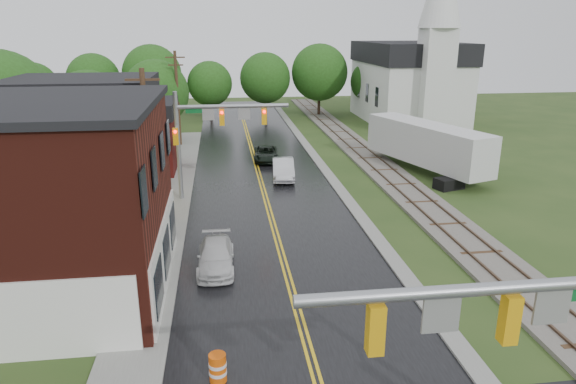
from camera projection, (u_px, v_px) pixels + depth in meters
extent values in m
cube|color=black|center=(261.00, 184.00, 37.90)|extent=(10.00, 90.00, 0.02)
cube|color=gray|center=(320.00, 165.00, 43.30)|extent=(0.80, 70.00, 0.12)
cube|color=gray|center=(170.00, 210.00, 32.41)|extent=(2.40, 50.00, 0.12)
cube|color=silver|center=(165.00, 254.00, 22.61)|extent=(0.10, 9.50, 3.00)
cube|color=tan|center=(89.00, 160.00, 31.79)|extent=(8.00, 7.00, 6.40)
cube|color=#3F0F0C|center=(130.00, 144.00, 40.72)|extent=(7.00, 6.00, 4.40)
cube|color=silver|center=(407.00, 92.00, 62.93)|extent=(10.00, 16.00, 7.00)
cube|color=black|center=(410.00, 53.00, 61.50)|extent=(10.40, 16.40, 2.40)
cube|color=silver|center=(434.00, 82.00, 54.77)|extent=(3.20, 3.20, 11.00)
cube|color=#59544C|center=(373.00, 162.00, 43.84)|extent=(3.20, 80.00, 0.20)
cube|color=#4C3828|center=(365.00, 160.00, 43.71)|extent=(0.10, 80.00, 0.12)
cube|color=#4C3828|center=(381.00, 160.00, 43.88)|extent=(0.10, 80.00, 0.12)
cylinder|color=gray|center=(479.00, 290.00, 9.82)|extent=(7.20, 0.26, 0.26)
cube|color=orange|center=(510.00, 319.00, 10.12)|extent=(0.32, 0.30, 1.05)
cube|color=orange|center=(375.00, 329.00, 9.79)|extent=(0.32, 0.30, 1.05)
cube|color=gray|center=(552.00, 307.00, 10.17)|extent=(0.75, 0.06, 0.75)
cube|color=gray|center=(441.00, 315.00, 9.89)|extent=(0.75, 0.06, 0.75)
cylinder|color=gray|center=(178.00, 147.00, 33.28)|extent=(0.28, 0.28, 7.20)
cylinder|color=gray|center=(233.00, 106.00, 32.94)|extent=(7.20, 0.26, 0.26)
cube|color=orange|center=(222.00, 117.00, 33.06)|extent=(0.32, 0.30, 1.05)
cube|color=orange|center=(264.00, 116.00, 33.40)|extent=(0.32, 0.30, 1.05)
cube|color=gray|center=(208.00, 114.00, 32.89)|extent=(0.75, 0.06, 0.75)
cube|color=gray|center=(244.00, 114.00, 33.18)|extent=(0.75, 0.06, 0.75)
cube|color=#0C5926|center=(197.00, 111.00, 32.73)|extent=(1.40, 0.04, 0.30)
sphere|color=#FF0C0C|center=(222.00, 113.00, 32.79)|extent=(0.20, 0.20, 0.20)
cylinder|color=#382616|center=(149.00, 152.00, 28.14)|extent=(0.28, 0.28, 9.00)
cube|color=#382616|center=(142.00, 80.00, 26.95)|extent=(1.80, 0.12, 0.12)
cube|color=#382616|center=(144.00, 93.00, 27.16)|extent=(1.40, 0.12, 0.12)
cylinder|color=#382616|center=(178.00, 99.00, 48.91)|extent=(0.28, 0.28, 9.00)
cube|color=#382616|center=(175.00, 57.00, 47.72)|extent=(1.80, 0.12, 0.12)
cube|color=#382616|center=(176.00, 65.00, 47.94)|extent=(1.40, 0.12, 0.12)
cylinder|color=black|center=(11.00, 163.00, 37.04)|extent=(0.36, 0.36, 3.42)
sphere|color=#204313|center=(1.00, 105.00, 35.77)|extent=(7.60, 7.60, 7.60)
sphere|color=#204313|center=(9.00, 115.00, 35.66)|extent=(5.32, 5.32, 5.32)
cylinder|color=black|center=(94.00, 143.00, 45.20)|extent=(0.36, 0.36, 2.70)
sphere|color=#204313|center=(89.00, 105.00, 44.19)|extent=(6.00, 6.00, 6.00)
sphere|color=#204313|center=(96.00, 112.00, 44.05)|extent=(4.20, 4.20, 4.20)
cylinder|color=black|center=(159.00, 128.00, 51.46)|extent=(0.36, 0.36, 2.88)
sphere|color=#204313|center=(156.00, 92.00, 50.39)|extent=(6.40, 6.40, 6.40)
sphere|color=#204313|center=(162.00, 99.00, 50.25)|extent=(4.48, 4.48, 4.48)
imported|color=black|center=(266.00, 154.00, 44.31)|extent=(2.33, 4.55, 1.23)
imported|color=silver|center=(283.00, 169.00, 39.03)|extent=(1.96, 4.66, 1.50)
imported|color=silver|center=(216.00, 257.00, 24.41)|extent=(1.79, 4.23, 1.22)
cube|color=black|center=(449.00, 183.00, 36.66)|extent=(2.27, 1.76, 0.80)
cylinder|color=gray|center=(411.00, 158.00, 43.89)|extent=(0.16, 0.16, 0.80)
cube|color=silver|center=(426.00, 143.00, 40.41)|extent=(6.34, 12.47, 3.06)
cylinder|color=#DF5209|center=(218.00, 368.00, 16.57)|extent=(0.69, 0.69, 1.00)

